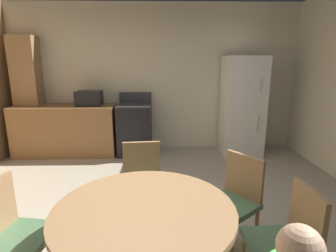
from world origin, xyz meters
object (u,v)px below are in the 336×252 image
object	(u,v)px
chair_north	(142,180)
refrigerator	(242,106)
oven_range	(135,129)
chair_west	(12,231)
chair_northeast	(235,197)
microwave	(89,98)
chair_east	(288,239)
dining_table	(145,230)

from	to	relation	value
chair_north	refrigerator	bearing A→B (deg)	138.35
oven_range	chair_west	xyz separation A→B (m)	(-0.59, -3.06, 0.03)
oven_range	chair_northeast	bearing A→B (deg)	-67.00
refrigerator	chair_north	xyz separation A→B (m)	(-1.66, -2.21, -0.38)
refrigerator	chair_north	size ratio (longest dim) A/B	2.02
microwave	chair_east	xyz separation A→B (m)	(2.11, -3.21, -0.53)
chair_west	chair_east	xyz separation A→B (m)	(1.90, -0.15, 0.00)
refrigerator	chair_north	distance (m)	2.79
microwave	chair_east	world-z (taller)	microwave
refrigerator	chair_east	size ratio (longest dim) A/B	2.02
chair_northeast	chair_north	bearing A→B (deg)	-61.38
dining_table	chair_north	xyz separation A→B (m)	(-0.08, 0.95, -0.10)
dining_table	chair_west	world-z (taller)	chair_west
oven_range	dining_table	size ratio (longest dim) A/B	0.94
chair_east	chair_north	size ratio (longest dim) A/B	1.00
chair_northeast	chair_east	bearing A→B (deg)	71.39
refrigerator	microwave	xyz separation A→B (m)	(-2.73, 0.05, 0.15)
chair_west	microwave	bearing A→B (deg)	103.21
oven_range	chair_west	bearing A→B (deg)	-100.84
microwave	chair_west	world-z (taller)	microwave
dining_table	chair_northeast	xyz separation A→B (m)	(0.76, 0.58, -0.10)
microwave	chair_west	size ratio (longest dim) A/B	0.51
dining_table	chair_east	xyz separation A→B (m)	(0.96, 0.01, -0.10)
chair_east	oven_range	bearing A→B (deg)	-68.03
dining_table	chair_east	size ratio (longest dim) A/B	1.34
chair_west	dining_table	bearing A→B (deg)	-0.00
oven_range	chair_north	xyz separation A→B (m)	(0.28, -2.26, 0.03)
chair_east	chair_northeast	bearing A→B (deg)	-71.39
oven_range	chair_north	bearing A→B (deg)	-82.96
microwave	chair_northeast	distance (m)	3.29
oven_range	microwave	bearing A→B (deg)	-179.74
chair_west	chair_northeast	distance (m)	1.76
refrigerator	microwave	bearing A→B (deg)	178.95
microwave	dining_table	size ratio (longest dim) A/B	0.38
chair_north	chair_northeast	xyz separation A→B (m)	(0.84, -0.37, 0.00)
chair_west	chair_north	size ratio (longest dim) A/B	1.00
chair_east	chair_west	bearing A→B (deg)	-4.82
oven_range	chair_west	world-z (taller)	oven_range
oven_range	dining_table	xyz separation A→B (m)	(0.36, -3.22, 0.13)
chair_west	chair_northeast	size ratio (longest dim) A/B	1.00
oven_range	chair_northeast	distance (m)	2.86
dining_table	chair_east	bearing A→B (deg)	0.32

